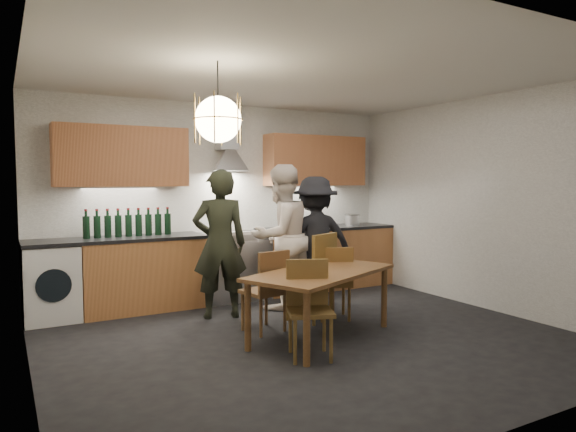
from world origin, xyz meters
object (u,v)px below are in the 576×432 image
dining_table (321,279)px  mixing_bowl (312,225)px  person_right (315,240)px  wine_bottles (128,222)px  chair_front (309,301)px  person_left (220,244)px  stock_pot (352,220)px  person_mid (281,237)px  chair_back_left (268,286)px

dining_table → mixing_bowl: 2.24m
dining_table → person_right: person_right is taller
mixing_bowl → wine_bottles: wine_bottles is taller
chair_front → person_left: (-0.22, 1.59, 0.36)m
stock_pot → person_left: bearing=-161.8°
person_mid → stock_pot: bearing=-169.0°
dining_table → wine_bottles: 2.55m
person_mid → stock_pot: person_mid is taller
chair_front → stock_pot: stock_pot is taller
chair_back_left → person_mid: size_ratio=0.49×
person_mid → wine_bottles: person_mid is taller
dining_table → person_left: 1.38m
person_right → person_left: bearing=13.8°
person_right → stock_pot: person_right is taller
person_left → person_mid: (0.82, 0.05, 0.04)m
chair_back_left → person_right: size_ratio=0.53×
mixing_bowl → stock_pot: 0.79m
wine_bottles → chair_back_left: bearing=-57.7°
mixing_bowl → wine_bottles: bearing=176.9°
chair_front → person_mid: bearing=92.0°
stock_pot → wine_bottles: size_ratio=0.21×
dining_table → person_right: (0.73, 1.27, 0.21)m
dining_table → wine_bottles: (-1.42, 2.07, 0.47)m
person_mid → mixing_bowl: person_mid is taller
chair_front → stock_pot: size_ratio=3.97×
dining_table → stock_pot: bearing=23.3°
chair_back_left → person_mid: 1.12m
person_left → mixing_bowl: 1.82m
chair_back_left → chair_front: bearing=79.5°
dining_table → person_right: size_ratio=1.10×
person_left → wine_bottles: person_left is taller
person_right → mixing_bowl: 0.77m
person_mid → mixing_bowl: 1.08m
person_left → chair_back_left: bearing=118.4°
stock_pot → dining_table: bearing=-132.7°
dining_table → mixing_bowl: bearing=36.5°
chair_back_left → person_left: (-0.21, 0.81, 0.36)m
person_left → stock_pot: (2.46, 0.81, 0.13)m
stock_pot → wine_bottles: wine_bottles is taller
chair_back_left → person_right: person_right is taller
dining_table → person_left: size_ratio=1.06×
person_left → wine_bottles: bearing=-31.3°
dining_table → chair_back_left: bearing=108.4°
wine_bottles → mixing_bowl: bearing=-3.1°
dining_table → chair_front: 0.53m
dining_table → person_mid: 1.32m
person_mid → stock_pot: (1.64, 0.76, 0.09)m
person_right → wine_bottles: 2.31m
dining_table → stock_pot: stock_pot is taller
person_right → mixing_bowl: bearing=-106.9°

